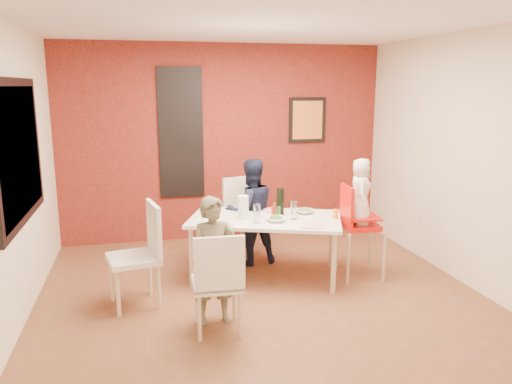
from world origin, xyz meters
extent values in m
plane|color=brown|center=(0.00, 0.00, 0.00)|extent=(4.50, 4.50, 0.00)
cube|color=white|center=(0.00, 0.00, 2.70)|extent=(4.50, 4.50, 0.02)
cube|color=#F3E9C9|center=(0.00, 2.25, 1.35)|extent=(4.50, 0.02, 2.70)
cube|color=#F3E9C9|center=(0.00, -2.25, 1.35)|extent=(4.50, 0.02, 2.70)
cube|color=#F3E9C9|center=(-2.25, 0.00, 1.35)|extent=(0.02, 4.50, 2.70)
cube|color=#F3E9C9|center=(2.25, 0.00, 1.35)|extent=(0.02, 4.50, 2.70)
cube|color=maroon|center=(0.00, 2.23, 1.35)|extent=(4.50, 0.02, 2.70)
cube|color=black|center=(-2.22, 0.20, 1.55)|extent=(0.05, 1.70, 1.30)
cube|color=black|center=(-2.21, 0.20, 1.55)|extent=(0.02, 1.55, 1.15)
cube|color=silver|center=(-0.60, 2.21, 1.50)|extent=(0.55, 0.03, 1.70)
cube|color=black|center=(-0.60, 2.21, 1.50)|extent=(0.60, 0.03, 1.76)
cube|color=black|center=(1.20, 2.21, 1.65)|extent=(0.54, 0.03, 0.64)
cube|color=orange|center=(1.20, 2.19, 1.65)|extent=(0.44, 0.01, 0.54)
cube|color=white|center=(0.18, 0.59, 0.67)|extent=(1.88, 1.44, 0.04)
cylinder|color=#CBB397|center=(-0.67, 0.49, 0.33)|extent=(0.06, 0.06, 0.65)
cylinder|color=#CBB397|center=(-0.40, 1.22, 0.33)|extent=(0.06, 0.06, 0.65)
cylinder|color=#CBB397|center=(0.75, -0.04, 0.33)|extent=(0.06, 0.06, 0.65)
cylinder|color=#CBB397|center=(1.02, 0.69, 0.33)|extent=(0.06, 0.06, 0.65)
cube|color=white|center=(-0.55, -0.56, 0.44)|extent=(0.44, 0.44, 0.05)
cube|color=white|center=(-0.56, -0.75, 0.68)|extent=(0.43, 0.06, 0.48)
cylinder|color=beige|center=(-0.37, -0.39, 0.21)|extent=(0.03, 0.03, 0.42)
cylinder|color=beige|center=(-0.38, -0.74, 0.21)|extent=(0.03, 0.03, 0.42)
cylinder|color=beige|center=(-0.72, -0.37, 0.21)|extent=(0.03, 0.03, 0.42)
cylinder|color=beige|center=(-0.73, -0.72, 0.21)|extent=(0.03, 0.03, 0.42)
cube|color=silver|center=(0.12, 1.22, 0.48)|extent=(0.59, 0.59, 0.05)
cube|color=silver|center=(0.05, 1.43, 0.74)|extent=(0.46, 0.18, 0.53)
cylinder|color=tan|center=(-0.01, 0.98, 0.23)|extent=(0.04, 0.04, 0.46)
cylinder|color=tan|center=(-0.13, 1.35, 0.23)|extent=(0.04, 0.04, 0.46)
cylinder|color=tan|center=(0.36, 1.10, 0.23)|extent=(0.04, 0.04, 0.46)
cylinder|color=tan|center=(0.24, 1.46, 0.23)|extent=(0.04, 0.04, 0.46)
cube|color=white|center=(-1.26, 0.14, 0.48)|extent=(0.55, 0.55, 0.05)
cube|color=white|center=(-1.05, 0.18, 0.75)|extent=(0.13, 0.47, 0.53)
cylinder|color=beige|center=(-1.49, 0.29, 0.23)|extent=(0.04, 0.04, 0.46)
cylinder|color=beige|center=(-1.11, 0.37, 0.23)|extent=(0.04, 0.04, 0.46)
cylinder|color=beige|center=(-1.41, -0.09, 0.23)|extent=(0.04, 0.04, 0.46)
cylinder|color=beige|center=(-1.04, -0.01, 0.23)|extent=(0.04, 0.04, 0.46)
cube|color=red|center=(1.21, 0.34, 0.60)|extent=(0.39, 0.39, 0.05)
cube|color=red|center=(1.04, 0.35, 0.84)|extent=(0.06, 0.37, 0.43)
cube|color=red|center=(1.21, 0.34, 0.70)|extent=(0.39, 0.39, 0.02)
cylinder|color=tan|center=(1.40, 0.12, 0.28)|extent=(0.03, 0.03, 0.57)
cylinder|color=tan|center=(0.99, 0.15, 0.28)|extent=(0.03, 0.03, 0.57)
cylinder|color=tan|center=(1.43, 0.53, 0.28)|extent=(0.03, 0.03, 0.57)
cylinder|color=tan|center=(1.02, 0.56, 0.28)|extent=(0.03, 0.03, 0.57)
imported|color=#615E45|center=(-0.55, -0.40, 0.59)|extent=(0.45, 0.32, 1.18)
imported|color=black|center=(0.12, 1.06, 0.64)|extent=(0.68, 0.57, 1.29)
imported|color=white|center=(1.19, 0.34, 0.99)|extent=(0.33, 0.41, 0.73)
cube|color=white|center=(-0.38, 0.38, 0.70)|extent=(0.29, 0.29, 0.01)
cube|color=white|center=(0.34, 0.89, 0.70)|extent=(0.26, 0.26, 0.01)
cube|color=white|center=(0.56, 0.13, 0.70)|extent=(0.30, 0.30, 0.01)
cube|color=white|center=(-0.32, 1.15, 0.70)|extent=(0.22, 0.22, 0.01)
imported|color=white|center=(0.24, 0.40, 0.72)|extent=(0.21, 0.21, 0.05)
imported|color=silver|center=(0.66, 0.66, 0.72)|extent=(0.26, 0.26, 0.05)
cylinder|color=black|center=(0.36, 0.63, 0.85)|extent=(0.08, 0.08, 0.31)
cylinder|color=silver|center=(0.03, 0.40, 0.79)|extent=(0.07, 0.07, 0.20)
cylinder|color=white|center=(0.46, 0.45, 0.79)|extent=(0.07, 0.07, 0.20)
cylinder|color=white|center=(-0.08, 0.57, 0.82)|extent=(0.12, 0.12, 0.26)
cylinder|color=red|center=(0.25, 0.54, 0.76)|extent=(0.03, 0.03, 0.13)
cylinder|color=#2E6E24|center=(0.32, 0.56, 0.75)|extent=(0.03, 0.03, 0.13)
cylinder|color=brown|center=(0.30, 0.64, 0.76)|extent=(0.04, 0.04, 0.14)
cylinder|color=orange|center=(0.91, 0.36, 0.74)|extent=(0.06, 0.06, 0.10)
camera|label=1|loc=(-1.15, -4.62, 2.13)|focal=35.00mm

